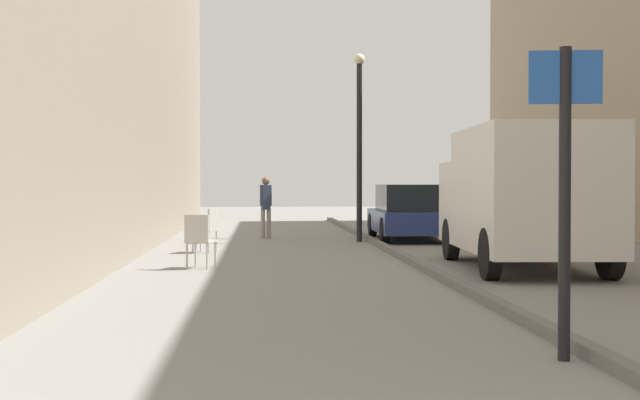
{
  "coord_description": "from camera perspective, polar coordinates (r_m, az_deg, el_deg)",
  "views": [
    {
      "loc": [
        -1.18,
        -2.03,
        1.47
      ],
      "look_at": [
        -0.16,
        12.52,
        1.19
      ],
      "focal_mm": 47.4,
      "sensor_mm": 36.0,
      "label": 1
    }
  ],
  "objects": [
    {
      "name": "street_sign_post",
      "position": [
        7.27,
        16.2,
        1.65
      ],
      "size": [
        0.6,
        0.12,
        2.6
      ],
      "rotation": [
        0.0,
        0.0,
        2.99
      ],
      "color": "black",
      "rests_on": "ground_plane"
    },
    {
      "name": "cafe_chair_near_window",
      "position": [
        14.74,
        -8.16,
        -2.5
      ],
      "size": [
        0.56,
        0.56,
        0.94
      ],
      "rotation": [
        0.0,
        0.0,
        5.95
      ],
      "color": "#B7B2A8",
      "rests_on": "ground_plane"
    },
    {
      "name": "kerb_strip",
      "position": [
        14.36,
        7.09,
        -4.54
      ],
      "size": [
        0.16,
        40.0,
        0.12
      ],
      "primitive_type": "cube",
      "color": "#615F5B",
      "rests_on": "ground_plane"
    },
    {
      "name": "delivery_van",
      "position": [
        14.93,
        13.5,
        0.37
      ],
      "size": [
        2.3,
        5.1,
        2.4
      ],
      "rotation": [
        0.0,
        0.0,
        -0.05
      ],
      "color": "silver",
      "rests_on": "ground_plane"
    },
    {
      "name": "cafe_chair_by_doorway",
      "position": [
        18.15,
        -7.55,
        -1.83
      ],
      "size": [
        0.57,
        0.57,
        0.94
      ],
      "rotation": [
        0.0,
        0.0,
        1.18
      ],
      "color": "#B7B2A8",
      "rests_on": "ground_plane"
    },
    {
      "name": "ground_plane",
      "position": [
        14.15,
        0.78,
        -4.86
      ],
      "size": [
        80.0,
        80.0,
        0.0
      ],
      "primitive_type": "plane",
      "color": "gray"
    },
    {
      "name": "lamp_post",
      "position": [
        21.41,
        2.67,
        4.45
      ],
      "size": [
        0.28,
        0.28,
        4.76
      ],
      "color": "black",
      "rests_on": "ground_plane"
    },
    {
      "name": "parked_car",
      "position": [
        22.32,
        6.05,
        -0.85
      ],
      "size": [
        1.93,
        4.24,
        1.45
      ],
      "rotation": [
        0.0,
        0.0,
        -0.03
      ],
      "color": "navy",
      "rests_on": "ground_plane"
    },
    {
      "name": "pedestrian_main_foreground",
      "position": [
        22.71,
        -3.68,
        -0.2
      ],
      "size": [
        0.32,
        0.24,
        1.66
      ],
      "rotation": [
        0.0,
        0.0,
        0.29
      ],
      "color": "gray",
      "rests_on": "ground_plane"
    }
  ]
}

